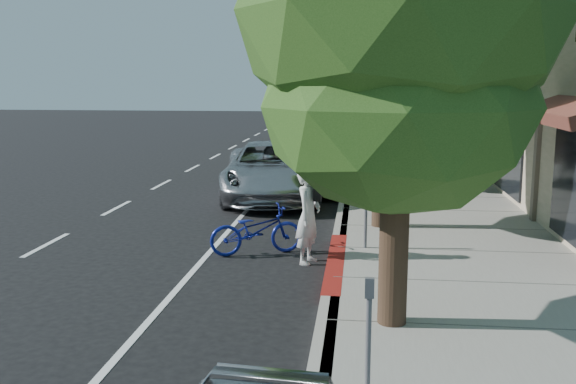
# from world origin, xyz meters

# --- Properties ---
(ground) EXTENTS (120.00, 120.00, 0.00)m
(ground) POSITION_xyz_m (0.00, 0.00, 0.00)
(ground) COLOR black
(ground) RESTS_ON ground
(sidewalk) EXTENTS (4.60, 56.00, 0.15)m
(sidewalk) POSITION_xyz_m (2.30, 8.00, 0.07)
(sidewalk) COLOR gray
(sidewalk) RESTS_ON ground
(curb) EXTENTS (0.30, 56.00, 0.15)m
(curb) POSITION_xyz_m (0.00, 8.00, 0.07)
(curb) COLOR #9E998E
(curb) RESTS_ON ground
(curb_red_segment) EXTENTS (0.32, 4.00, 0.15)m
(curb_red_segment) POSITION_xyz_m (0.00, 1.00, 0.07)
(curb_red_segment) COLOR maroon
(curb_red_segment) RESTS_ON ground
(street_tree_0) EXTENTS (4.29, 4.29, 6.86)m
(street_tree_0) POSITION_xyz_m (0.90, -2.00, 4.21)
(street_tree_0) COLOR black
(street_tree_0) RESTS_ON ground
(street_tree_1) EXTENTS (4.67, 4.67, 7.87)m
(street_tree_1) POSITION_xyz_m (0.90, 4.00, 4.89)
(street_tree_1) COLOR black
(street_tree_1) RESTS_ON ground
(street_tree_2) EXTENTS (4.41, 4.41, 6.95)m
(street_tree_2) POSITION_xyz_m (0.90, 10.00, 4.25)
(street_tree_2) COLOR black
(street_tree_2) RESTS_ON ground
(street_tree_3) EXTENTS (4.97, 4.97, 7.43)m
(street_tree_3) POSITION_xyz_m (0.90, 16.00, 4.49)
(street_tree_3) COLOR black
(street_tree_3) RESTS_ON ground
(street_tree_4) EXTENTS (4.93, 4.93, 7.91)m
(street_tree_4) POSITION_xyz_m (0.90, 22.00, 4.86)
(street_tree_4) COLOR black
(street_tree_4) RESTS_ON ground
(street_tree_5) EXTENTS (4.48, 4.48, 6.90)m
(street_tree_5) POSITION_xyz_m (0.90, 28.00, 4.20)
(street_tree_5) COLOR black
(street_tree_5) RESTS_ON ground
(cyclist) EXTENTS (0.61, 0.77, 1.86)m
(cyclist) POSITION_xyz_m (-0.54, 1.32, 0.93)
(cyclist) COLOR silver
(cyclist) RESTS_ON ground
(bicycle) EXTENTS (1.99, 1.32, 0.99)m
(bicycle) POSITION_xyz_m (-1.63, 1.81, 0.50)
(bicycle) COLOR navy
(bicycle) RESTS_ON ground
(silver_suv) EXTENTS (3.49, 6.24, 1.65)m
(silver_suv) POSITION_xyz_m (-2.20, 8.00, 0.82)
(silver_suv) COLOR #A8A9AD
(silver_suv) RESTS_ON ground
(dark_sedan) EXTENTS (1.86, 4.80, 1.56)m
(dark_sedan) POSITION_xyz_m (-0.50, 9.70, 0.78)
(dark_sedan) COLOR black
(dark_sedan) RESTS_ON ground
(white_pickup) EXTENTS (2.67, 5.49, 1.54)m
(white_pickup) POSITION_xyz_m (-2.20, 18.30, 0.77)
(white_pickup) COLOR white
(white_pickup) RESTS_ON ground
(dark_suv_far) EXTENTS (2.14, 4.77, 1.59)m
(dark_suv_far) POSITION_xyz_m (-1.50, 26.51, 0.79)
(dark_suv_far) COLOR black
(dark_suv_far) RESTS_ON ground
(pedestrian) EXTENTS (1.14, 1.13, 1.85)m
(pedestrian) POSITION_xyz_m (1.82, 10.83, 1.08)
(pedestrian) COLOR black
(pedestrian) RESTS_ON sidewalk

